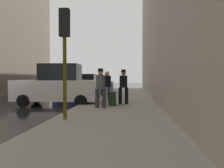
# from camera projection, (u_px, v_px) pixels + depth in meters

# --- Properties ---
(sidewalk) EXTENTS (4.00, 40.00, 0.15)m
(sidewalk) POSITION_uv_depth(u_px,v_px,m) (117.00, 108.00, 11.91)
(sidewalk) COLOR gray
(sidewalk) RESTS_ON ground_plane
(parked_white_van) EXTENTS (4.62, 2.11, 2.25)m
(parked_white_van) POSITION_uv_depth(u_px,v_px,m) (58.00, 86.00, 13.60)
(parked_white_van) COLOR silver
(parked_white_van) RESTS_ON ground_plane
(parked_blue_sedan) EXTENTS (4.24, 2.14, 1.79)m
(parked_blue_sedan) POSITION_uv_depth(u_px,v_px,m) (81.00, 86.00, 20.01)
(parked_blue_sedan) COLOR navy
(parked_blue_sedan) RESTS_ON ground_plane
(parked_gray_coupe) EXTENTS (4.21, 2.09, 1.79)m
(parked_gray_coupe) POSITION_uv_depth(u_px,v_px,m) (94.00, 84.00, 26.37)
(parked_gray_coupe) COLOR slate
(parked_gray_coupe) RESTS_ON ground_plane
(fire_hydrant) EXTENTS (0.42, 0.22, 0.70)m
(fire_hydrant) POSITION_uv_depth(u_px,v_px,m) (94.00, 95.00, 14.68)
(fire_hydrant) COLOR red
(fire_hydrant) RESTS_ON sidewalk
(traffic_light) EXTENTS (0.32, 0.32, 3.60)m
(traffic_light) POSITION_uv_depth(u_px,v_px,m) (65.00, 39.00, 8.10)
(traffic_light) COLOR #514C0F
(traffic_light) RESTS_ON sidewalk
(pedestrian_with_fedora) EXTENTS (0.51, 0.42, 1.78)m
(pedestrian_with_fedora) POSITION_uv_depth(u_px,v_px,m) (123.00, 85.00, 12.77)
(pedestrian_with_fedora) COLOR black
(pedestrian_with_fedora) RESTS_ON sidewalk
(pedestrian_in_red_jacket) EXTENTS (0.52, 0.46, 1.71)m
(pedestrian_in_red_jacket) POSITION_uv_depth(u_px,v_px,m) (107.00, 84.00, 15.13)
(pedestrian_in_red_jacket) COLOR black
(pedestrian_in_red_jacket) RESTS_ON sidewalk
(pedestrian_with_beanie) EXTENTS (0.51, 0.41, 1.78)m
(pedestrian_with_beanie) POSITION_uv_depth(u_px,v_px,m) (101.00, 86.00, 11.27)
(pedestrian_with_beanie) COLOR #333338
(pedestrian_with_beanie) RESTS_ON sidewalk
(pedestrian_in_jeans) EXTENTS (0.52, 0.46, 1.71)m
(pedestrian_in_jeans) POSITION_uv_depth(u_px,v_px,m) (107.00, 85.00, 13.74)
(pedestrian_in_jeans) COLOR #728CB2
(pedestrian_in_jeans) RESTS_ON sidewalk
(rolling_suitcase) EXTENTS (0.38, 0.57, 1.04)m
(rolling_suitcase) POSITION_uv_depth(u_px,v_px,m) (112.00, 99.00, 12.17)
(rolling_suitcase) COLOR black
(rolling_suitcase) RESTS_ON sidewalk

